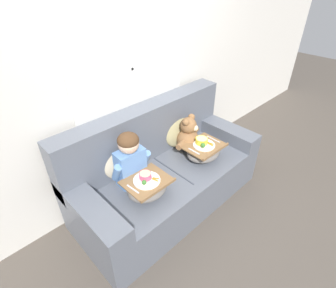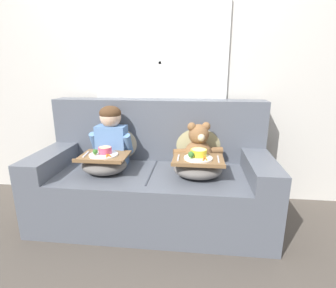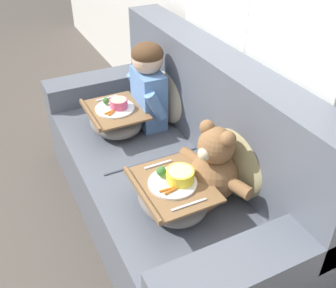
{
  "view_description": "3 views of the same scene",
  "coord_description": "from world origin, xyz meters",
  "px_view_note": "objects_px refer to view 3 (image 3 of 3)",
  "views": [
    {
      "loc": [
        -1.43,
        -1.47,
        2.18
      ],
      "look_at": [
        -0.05,
        -0.03,
        0.81
      ],
      "focal_mm": 28.0,
      "sensor_mm": 36.0,
      "label": 1
    },
    {
      "loc": [
        0.37,
        -2.11,
        1.3
      ],
      "look_at": [
        0.12,
        0.11,
        0.67
      ],
      "focal_mm": 28.0,
      "sensor_mm": 36.0,
      "label": 2
    },
    {
      "loc": [
        1.62,
        -0.76,
        1.81
      ],
      "look_at": [
        0.11,
        -0.01,
        0.64
      ],
      "focal_mm": 42.0,
      "sensor_mm": 36.0,
      "label": 3
    }
  ],
  "objects_px": {
    "throw_pillow_behind_child": "(171,90)",
    "throw_pillow_behind_teddy": "(242,154)",
    "lap_tray_child": "(116,119)",
    "teddy_bear": "(214,168)",
    "child_figure": "(148,81)",
    "couch": "(172,170)",
    "lap_tray_teddy": "(173,195)"
  },
  "relations": [
    {
      "from": "throw_pillow_behind_teddy",
      "to": "child_figure",
      "type": "height_order",
      "value": "child_figure"
    },
    {
      "from": "throw_pillow_behind_child",
      "to": "lap_tray_child",
      "type": "relative_size",
      "value": 1.13
    },
    {
      "from": "couch",
      "to": "lap_tray_child",
      "type": "relative_size",
      "value": 5.09
    },
    {
      "from": "child_figure",
      "to": "lap_tray_child",
      "type": "bearing_deg",
      "value": -90.0
    },
    {
      "from": "couch",
      "to": "teddy_bear",
      "type": "distance_m",
      "value": 0.48
    },
    {
      "from": "child_figure",
      "to": "lap_tray_teddy",
      "type": "distance_m",
      "value": 0.83
    },
    {
      "from": "child_figure",
      "to": "couch",
      "type": "bearing_deg",
      "value": -4.01
    },
    {
      "from": "throw_pillow_behind_child",
      "to": "throw_pillow_behind_teddy",
      "type": "distance_m",
      "value": 0.78
    },
    {
      "from": "teddy_bear",
      "to": "throw_pillow_behind_child",
      "type": "bearing_deg",
      "value": 168.46
    },
    {
      "from": "throw_pillow_behind_teddy",
      "to": "lap_tray_child",
      "type": "distance_m",
      "value": 0.87
    },
    {
      "from": "teddy_bear",
      "to": "lap_tray_teddy",
      "type": "height_order",
      "value": "teddy_bear"
    },
    {
      "from": "couch",
      "to": "throw_pillow_behind_child",
      "type": "distance_m",
      "value": 0.53
    },
    {
      "from": "lap_tray_child",
      "to": "throw_pillow_behind_child",
      "type": "bearing_deg",
      "value": 89.99
    },
    {
      "from": "throw_pillow_behind_teddy",
      "to": "lap_tray_child",
      "type": "bearing_deg",
      "value": -153.98
    },
    {
      "from": "throw_pillow_behind_child",
      "to": "lap_tray_child",
      "type": "height_order",
      "value": "throw_pillow_behind_child"
    },
    {
      "from": "child_figure",
      "to": "lap_tray_child",
      "type": "xyz_separation_m",
      "value": [
        0.0,
        -0.22,
        -0.21
      ]
    },
    {
      "from": "throw_pillow_behind_child",
      "to": "lap_tray_child",
      "type": "xyz_separation_m",
      "value": [
        -0.0,
        -0.38,
        -0.12
      ]
    },
    {
      "from": "throw_pillow_behind_teddy",
      "to": "teddy_bear",
      "type": "relative_size",
      "value": 1.02
    },
    {
      "from": "throw_pillow_behind_teddy",
      "to": "teddy_bear",
      "type": "distance_m",
      "value": 0.16
    },
    {
      "from": "child_figure",
      "to": "teddy_bear",
      "type": "bearing_deg",
      "value": -0.33
    },
    {
      "from": "lap_tray_teddy",
      "to": "lap_tray_child",
      "type": "bearing_deg",
      "value": -179.93
    },
    {
      "from": "couch",
      "to": "throw_pillow_behind_teddy",
      "type": "relative_size",
      "value": 4.43
    },
    {
      "from": "couch",
      "to": "child_figure",
      "type": "bearing_deg",
      "value": 175.99
    },
    {
      "from": "throw_pillow_behind_child",
      "to": "lap_tray_teddy",
      "type": "distance_m",
      "value": 0.87
    },
    {
      "from": "throw_pillow_behind_teddy",
      "to": "lap_tray_teddy",
      "type": "height_order",
      "value": "throw_pillow_behind_teddy"
    },
    {
      "from": "throw_pillow_behind_child",
      "to": "lap_tray_teddy",
      "type": "bearing_deg",
      "value": -25.97
    },
    {
      "from": "throw_pillow_behind_child",
      "to": "throw_pillow_behind_teddy",
      "type": "relative_size",
      "value": 0.98
    },
    {
      "from": "teddy_bear",
      "to": "lap_tray_teddy",
      "type": "bearing_deg",
      "value": -90.42
    },
    {
      "from": "couch",
      "to": "child_figure",
      "type": "relative_size",
      "value": 3.7
    },
    {
      "from": "lap_tray_teddy",
      "to": "teddy_bear",
      "type": "bearing_deg",
      "value": 89.58
    },
    {
      "from": "couch",
      "to": "throw_pillow_behind_child",
      "type": "height_order",
      "value": "couch"
    },
    {
      "from": "child_figure",
      "to": "throw_pillow_behind_teddy",
      "type": "bearing_deg",
      "value": 11.24
    }
  ]
}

